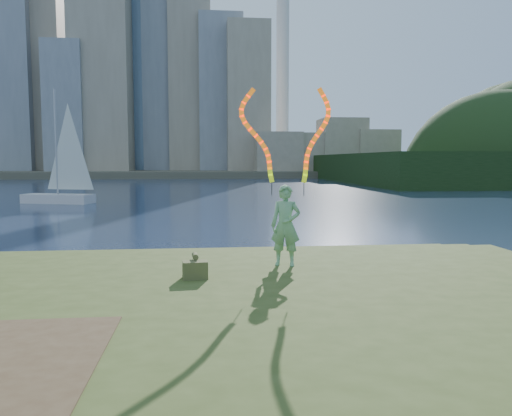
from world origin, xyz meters
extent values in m
plane|color=#192640|center=(0.00, 0.00, 0.00)|extent=(320.00, 320.00, 0.00)
cube|color=#394819|center=(0.00, -2.50, 0.15)|extent=(20.00, 18.00, 0.30)
cube|color=#394819|center=(0.00, -2.20, 0.40)|extent=(17.00, 15.00, 0.30)
cube|color=#394819|center=(0.00, -2.00, 0.65)|extent=(14.00, 12.00, 0.30)
cube|color=#504B3B|center=(0.00, 95.00, 0.60)|extent=(320.00, 40.00, 1.20)
cylinder|color=silver|center=(18.00, 102.00, 30.20)|extent=(2.80, 2.80, 58.00)
imported|color=#227A26|center=(2.34, 1.63, 1.67)|extent=(0.74, 0.60, 1.75)
cylinder|color=black|center=(2.06, 1.84, 2.46)|extent=(0.02, 0.02, 0.30)
cylinder|color=black|center=(2.73, 1.62, 2.46)|extent=(0.02, 0.02, 0.30)
cube|color=#4D4D26|center=(0.41, 0.62, 0.97)|extent=(0.50, 0.36, 0.34)
cylinder|color=#4D4D26|center=(0.41, 0.85, 1.20)|extent=(0.14, 0.33, 0.11)
cube|color=silver|center=(-9.90, 28.21, 0.30)|extent=(5.33, 3.09, 0.71)
cylinder|color=gray|center=(-9.90, 28.21, 4.26)|extent=(0.14, 0.14, 7.71)
camera|label=1|loc=(0.61, -8.89, 3.06)|focal=35.00mm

